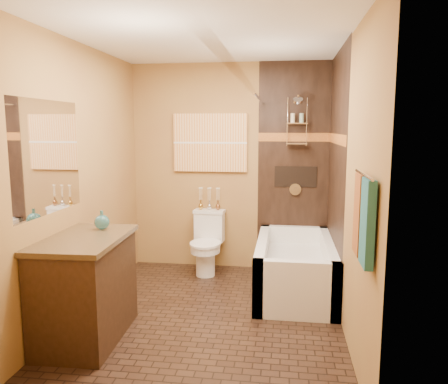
% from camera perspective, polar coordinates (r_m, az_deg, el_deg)
% --- Properties ---
extents(floor, '(3.00, 3.00, 0.00)m').
position_cam_1_polar(floor, '(4.21, -2.02, -15.91)').
color(floor, black).
rests_on(floor, ground).
extents(wall_left, '(0.02, 3.00, 2.50)m').
position_cam_1_polar(wall_left, '(4.24, -18.29, 1.45)').
color(wall_left, '#A07E3E').
rests_on(wall_left, floor).
extents(wall_right, '(0.02, 3.00, 2.50)m').
position_cam_1_polar(wall_right, '(3.84, 15.80, 0.87)').
color(wall_right, '#A07E3E').
rests_on(wall_right, floor).
extents(wall_back, '(2.40, 0.02, 2.50)m').
position_cam_1_polar(wall_back, '(5.34, 0.72, 3.23)').
color(wall_back, '#A07E3E').
rests_on(wall_back, floor).
extents(wall_front, '(2.40, 0.02, 2.50)m').
position_cam_1_polar(wall_front, '(2.42, -8.37, -3.19)').
color(wall_front, '#A07E3E').
rests_on(wall_front, floor).
extents(ceiling, '(3.00, 3.00, 0.00)m').
position_cam_1_polar(ceiling, '(3.91, -2.22, 19.72)').
color(ceiling, silver).
rests_on(ceiling, wall_back).
extents(alcove_tile_back, '(0.85, 0.01, 2.50)m').
position_cam_1_polar(alcove_tile_back, '(5.29, 9.08, 3.07)').
color(alcove_tile_back, black).
rests_on(alcove_tile_back, wall_back).
extents(alcove_tile_right, '(0.01, 1.50, 2.50)m').
position_cam_1_polar(alcove_tile_right, '(4.58, 14.41, 2.10)').
color(alcove_tile_right, black).
rests_on(alcove_tile_right, wall_right).
extents(mosaic_band_back, '(0.85, 0.01, 0.10)m').
position_cam_1_polar(mosaic_band_back, '(5.25, 9.18, 7.08)').
color(mosaic_band_back, brown).
rests_on(mosaic_band_back, alcove_tile_back).
extents(mosaic_band_right, '(0.01, 1.50, 0.10)m').
position_cam_1_polar(mosaic_band_right, '(4.55, 14.46, 6.73)').
color(mosaic_band_right, brown).
rests_on(mosaic_band_right, alcove_tile_right).
extents(alcove_niche, '(0.50, 0.01, 0.25)m').
position_cam_1_polar(alcove_niche, '(5.29, 9.33, 1.98)').
color(alcove_niche, black).
rests_on(alcove_niche, alcove_tile_back).
extents(shower_fixtures, '(0.24, 0.33, 1.16)m').
position_cam_1_polar(shower_fixtures, '(5.15, 9.49, 7.56)').
color(shower_fixtures, silver).
rests_on(shower_fixtures, floor).
extents(curtain_rod, '(0.03, 1.55, 0.03)m').
position_cam_1_polar(curtain_rod, '(4.54, 4.63, 12.01)').
color(curtain_rod, silver).
rests_on(curtain_rod, wall_back).
extents(towel_bar, '(0.02, 0.55, 0.02)m').
position_cam_1_polar(towel_bar, '(2.78, 17.82, 2.16)').
color(towel_bar, silver).
rests_on(towel_bar, wall_right).
extents(towel_teal, '(0.05, 0.22, 0.52)m').
position_cam_1_polar(towel_teal, '(2.70, 18.23, -3.86)').
color(towel_teal, '#216070').
rests_on(towel_teal, towel_bar).
extents(towel_rust, '(0.05, 0.22, 0.52)m').
position_cam_1_polar(towel_rust, '(2.95, 17.35, -2.79)').
color(towel_rust, brown).
rests_on(towel_rust, towel_bar).
extents(sunset_painting, '(0.90, 0.04, 0.70)m').
position_cam_1_polar(sunset_painting, '(5.33, -1.81, 6.45)').
color(sunset_painting, orange).
rests_on(sunset_painting, wall_back).
extents(vanity_mirror, '(0.01, 1.00, 0.90)m').
position_cam_1_polar(vanity_mirror, '(3.73, -22.01, 4.23)').
color(vanity_mirror, white).
rests_on(vanity_mirror, wall_left).
extents(bathtub, '(0.80, 1.50, 0.55)m').
position_cam_1_polar(bathtub, '(4.77, 9.24, -10.17)').
color(bathtub, white).
rests_on(bathtub, floor).
extents(toilet, '(0.39, 0.56, 0.74)m').
position_cam_1_polar(toilet, '(5.26, -2.22, -6.58)').
color(toilet, white).
rests_on(toilet, floor).
extents(vanity, '(0.63, 1.00, 0.86)m').
position_cam_1_polar(vanity, '(3.83, -17.62, -11.83)').
color(vanity, black).
rests_on(vanity, floor).
extents(teal_bottle, '(0.17, 0.17, 0.20)m').
position_cam_1_polar(teal_bottle, '(3.89, -15.67, -3.55)').
color(teal_bottle, '#23656B').
rests_on(teal_bottle, vanity).
extents(bud_vases, '(0.27, 0.06, 0.27)m').
position_cam_1_polar(bud_vases, '(5.31, -1.94, -0.81)').
color(bud_vases, '#B98F3A').
rests_on(bud_vases, toilet).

